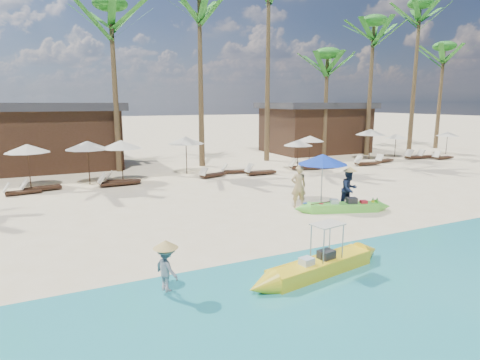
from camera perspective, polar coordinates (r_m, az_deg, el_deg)
name	(u,v)px	position (r m, az deg, el deg)	size (l,w,h in m)	color
ground	(279,225)	(14.56, 5.62, -6.36)	(240.00, 240.00, 0.00)	beige
wet_sand_strip	(383,279)	(10.86, 19.63, -13.17)	(240.00, 4.50, 0.01)	tan
green_canoe	(343,207)	(16.66, 14.42, -3.74)	(4.32, 1.73, 0.57)	#60CF3F
yellow_canoe	(320,266)	(10.67, 11.36, -11.92)	(5.03, 1.19, 1.31)	yellow
tourist	(298,186)	(16.84, 8.32, -0.91)	(0.65, 0.43, 1.78)	tan
vendor_green	(349,189)	(17.09, 15.25, -1.27)	(0.79, 0.62, 1.63)	#15213C
vendor_yellow	(166,268)	(9.24, -10.42, -12.23)	(0.69, 0.40, 1.07)	gray
blue_umbrella	(323,159)	(16.89, 11.68, 2.90)	(2.07, 2.07, 2.23)	#99999E
resort_parasol_3	(27,148)	(23.06, -28.02, 3.99)	(2.19, 2.19, 2.25)	#331E14
lounger_3_right	(20,191)	(21.74, -28.77, -1.37)	(1.67, 0.71, 0.55)	#331E14
resort_parasol_4	(87,145)	(22.64, -20.90, 4.64)	(2.27, 2.27, 2.34)	#331E14
lounger_4_left	(39,187)	(22.11, -26.67, -0.93)	(1.89, 0.88, 0.62)	#331E14
lounger_4_right	(121,180)	(22.43, -16.57, -0.05)	(1.95, 1.10, 0.63)	#331E14
resort_parasol_5	(121,144)	(22.77, -16.56, 4.88)	(2.24, 2.24, 2.31)	#331E14
lounger_5_left	(116,182)	(22.01, -17.28, -0.26)	(1.99, 0.71, 0.66)	#331E14
resort_parasol_6	(186,140)	(24.67, -7.69, 5.63)	(2.22, 2.22, 2.29)	#331E14
lounger_6_left	(211,174)	(23.49, -4.09, 0.83)	(1.78, 1.02, 0.58)	#331E14
lounger_6_right	(234,170)	(24.76, -0.91, 1.37)	(1.74, 0.82, 0.57)	#331E14
resort_parasol_7	(298,143)	(26.20, 8.27, 5.26)	(1.90, 1.90, 1.95)	#331E14
lounger_7_left	(259,171)	(24.27, 2.69, 1.23)	(1.92, 0.62, 0.65)	#331E14
lounger_7_right	(303,166)	(26.43, 8.91, 1.93)	(2.06, 1.14, 0.67)	#331E14
resort_parasol_8	(310,139)	(28.50, 9.91, 5.83)	(1.98, 1.98, 2.04)	#331E14
lounger_8_left	(321,166)	(27.03, 11.44, 1.98)	(1.75, 0.74, 0.58)	#331E14
resort_parasol_9	(371,132)	(32.41, 18.08, 6.51)	(2.26, 2.26, 2.32)	#331E14
lounger_9_left	(366,163)	(29.22, 17.47, 2.38)	(1.90, 0.80, 0.63)	#331E14
lounger_9_right	(384,160)	(31.15, 19.76, 2.71)	(1.72, 0.86, 0.56)	#331E14
resort_parasol_10	(396,136)	(34.48, 21.31, 5.83)	(1.80, 1.80, 1.85)	#331E14
lounger_10_left	(415,156)	(33.97, 23.68, 3.13)	(2.02, 0.71, 0.67)	#331E14
lounger_10_right	(442,157)	(34.58, 26.78, 2.97)	(1.81, 0.56, 0.61)	#331E14
resort_parasol_11	(448,134)	(38.26, 27.44, 5.84)	(1.84, 1.84, 1.89)	#331E14
lounger_11_left	(427,156)	(34.77, 25.09, 3.16)	(1.94, 0.81, 0.64)	#331E14
palm_3	(112,30)	(26.79, -17.80, 19.62)	(2.08, 2.08, 10.52)	brown
palm_4	(200,22)	(28.01, -5.78, 21.48)	(2.08, 2.08, 11.70)	brown
palm_5	(269,9)	(30.77, 4.08, 23.15)	(2.08, 2.08, 13.60)	brown
palm_6	(327,67)	(33.26, 12.30, 15.45)	(2.08, 2.08, 8.51)	brown
palm_7	(373,42)	(35.21, 18.39, 18.07)	(2.08, 2.08, 11.08)	brown
palm_8	(418,30)	(38.33, 24.05, 18.87)	(2.08, 2.08, 12.70)	brown
palm_9	(443,61)	(42.92, 26.94, 14.83)	(2.08, 2.08, 9.82)	brown
pavilion_west	(37,136)	(29.48, -26.93, 5.65)	(10.80, 6.60, 4.30)	#331E14
pavilion_east	(315,127)	(36.30, 10.57, 7.44)	(8.80, 6.60, 4.30)	#331E14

